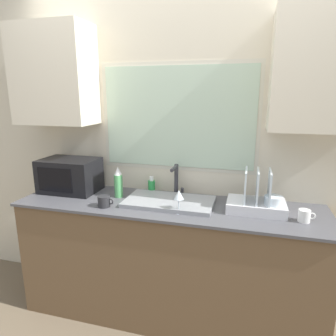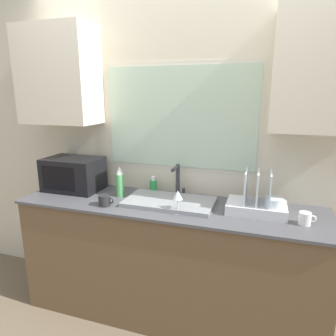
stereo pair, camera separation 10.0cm
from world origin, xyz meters
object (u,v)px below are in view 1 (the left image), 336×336
dish_rack (258,202)px  wine_glass (179,196)px  microwave (70,175)px  spray_bottle (118,183)px  mug_near_sink (104,201)px  soap_bottle (152,186)px  faucet (176,178)px

dish_rack → wine_glass: 0.55m
microwave → dish_rack: 1.49m
spray_bottle → mug_near_sink: bearing=-93.1°
spray_bottle → dish_rack: bearing=-1.3°
soap_bottle → mug_near_sink: size_ratio=1.18×
faucet → microwave: size_ratio=0.55×
mug_near_sink → wine_glass: size_ratio=0.73×
spray_bottle → wine_glass: size_ratio=1.50×
soap_bottle → spray_bottle: bearing=-144.2°
microwave → spray_bottle: 0.45m
microwave → mug_near_sink: microwave is taller
dish_rack → spray_bottle: dish_rack is taller
faucet → soap_bottle: size_ratio=1.81×
spray_bottle → wine_glass: (0.53, -0.20, 0.01)m
wine_glass → soap_bottle: bearing=131.2°
microwave → soap_bottle: size_ratio=3.29×
spray_bottle → wine_glass: bearing=-20.3°
microwave → dish_rack: bearing=-2.1°
soap_bottle → dish_rack: bearing=-12.4°
microwave → wine_glass: size_ratio=2.83×
soap_bottle → wine_glass: wine_glass is taller
wine_glass → faucet: bearing=106.5°
spray_bottle → mug_near_sink: spray_bottle is taller
faucet → mug_near_sink: faucet is taller
mug_near_sink → microwave: bearing=149.6°
dish_rack → wine_glass: size_ratio=2.43×
faucet → wine_glass: bearing=-73.5°
mug_near_sink → dish_rack: bearing=10.7°
faucet → mug_near_sink: (-0.44, -0.37, -0.11)m
dish_rack → spray_bottle: 1.05m
soap_bottle → mug_near_sink: bearing=-121.2°
faucet → dish_rack: size_ratio=0.64×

